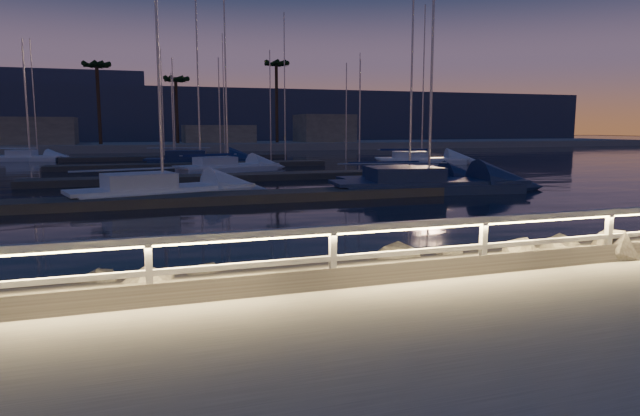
# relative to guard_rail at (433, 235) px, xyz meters

# --- Properties ---
(ground) EXTENTS (400.00, 400.00, 0.00)m
(ground) POSITION_rel_guard_rail_xyz_m (0.07, 0.00, -0.77)
(ground) COLOR #ABA69A
(ground) RESTS_ON ground
(harbor_water) EXTENTS (400.00, 440.00, 0.60)m
(harbor_water) POSITION_rel_guard_rail_xyz_m (0.07, 31.22, -1.74)
(harbor_water) COLOR black
(harbor_water) RESTS_ON ground
(guard_rail) EXTENTS (44.11, 0.12, 1.06)m
(guard_rail) POSITION_rel_guard_rail_xyz_m (0.00, 0.00, 0.00)
(guard_rail) COLOR silver
(guard_rail) RESTS_ON ground
(riprap) EXTENTS (37.96, 3.22, 1.41)m
(riprap) POSITION_rel_guard_rail_xyz_m (-5.58, 1.96, -1.09)
(riprap) COLOR slate
(riprap) RESTS_ON ground
(floating_docks) EXTENTS (22.00, 36.00, 0.40)m
(floating_docks) POSITION_rel_guard_rail_xyz_m (0.07, 32.50, -1.17)
(floating_docks) COLOR #554F46
(floating_docks) RESTS_ON ground
(far_shore) EXTENTS (160.00, 14.00, 5.20)m
(far_shore) POSITION_rel_guard_rail_xyz_m (-0.06, 74.05, -0.48)
(far_shore) COLOR #ABA69A
(far_shore) RESTS_ON ground
(palm_left) EXTENTS (3.00, 3.00, 11.20)m
(palm_left) POSITION_rel_guard_rail_xyz_m (-7.93, 72.00, 9.36)
(palm_left) COLOR #4E3824
(palm_left) RESTS_ON ground
(palm_center) EXTENTS (3.00, 3.00, 9.70)m
(palm_center) POSITION_rel_guard_rail_xyz_m (2.07, 73.00, 8.01)
(palm_center) COLOR #4E3824
(palm_center) RESTS_ON ground
(palm_right) EXTENTS (3.00, 3.00, 12.20)m
(palm_right) POSITION_rel_guard_rail_xyz_m (16.07, 72.00, 10.26)
(palm_right) COLOR #4E3824
(palm_right) RESTS_ON ground
(distant_hills) EXTENTS (230.00, 37.50, 18.00)m
(distant_hills) POSITION_rel_guard_rail_xyz_m (-22.06, 133.69, 3.96)
(distant_hills) COLOR #3C445E
(distant_hills) RESTS_ON ground
(sailboat_b) EXTENTS (8.56, 4.37, 14.06)m
(sailboat_b) POSITION_rel_guard_rail_xyz_m (-3.79, 17.83, -0.92)
(sailboat_b) COLOR white
(sailboat_b) RESTS_ON ground
(sailboat_c) EXTENTS (8.14, 2.85, 13.59)m
(sailboat_c) POSITION_rel_guard_rail_xyz_m (9.72, 19.66, -0.95)
(sailboat_c) COLOR navy
(sailboat_c) RESTS_ON ground
(sailboat_d) EXTENTS (10.17, 4.21, 16.69)m
(sailboat_d) POSITION_rel_guard_rail_xyz_m (9.12, 16.57, -0.91)
(sailboat_d) COLOR navy
(sailboat_d) RESTS_ON ground
(sailboat_g) EXTENTS (8.04, 4.48, 13.18)m
(sailboat_g) POSITION_rel_guard_rail_xyz_m (1.84, 33.06, -0.96)
(sailboat_g) COLOR white
(sailboat_g) RESTS_ON ground
(sailboat_k) EXTENTS (9.49, 4.34, 15.56)m
(sailboat_k) POSITION_rel_guard_rail_xyz_m (0.79, 40.95, -0.91)
(sailboat_k) COLOR navy
(sailboat_k) RESTS_ON ground
(sailboat_l) EXTENTS (8.48, 4.93, 13.87)m
(sailboat_l) POSITION_rel_guard_rail_xyz_m (19.85, 36.60, -0.96)
(sailboat_l) COLOR white
(sailboat_l) RESTS_ON ground
(sailboat_m) EXTENTS (6.56, 2.70, 10.91)m
(sailboat_m) POSITION_rel_guard_rail_xyz_m (-13.93, 52.47, -0.96)
(sailboat_m) COLOR white
(sailboat_m) RESTS_ON ground
(sailboat_n) EXTENTS (6.96, 4.55, 11.61)m
(sailboat_n) POSITION_rel_guard_rail_xyz_m (-13.90, 52.69, -0.97)
(sailboat_n) COLOR white
(sailboat_n) RESTS_ON ground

